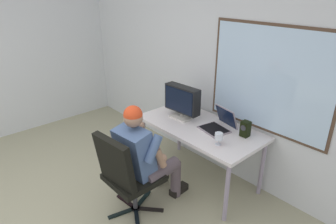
{
  "coord_description": "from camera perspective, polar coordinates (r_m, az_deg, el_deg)",
  "views": [
    {
      "loc": [
        2.29,
        -0.48,
        2.29
      ],
      "look_at": [
        0.17,
        1.42,
        1.04
      ],
      "focal_mm": 31.55,
      "sensor_mm": 36.0,
      "label": 1
    }
  ],
  "objects": [
    {
      "name": "wall_rear",
      "position": [
        3.72,
        9.13,
        8.56
      ],
      "size": [
        5.4,
        0.08,
        2.67
      ],
      "color": "silver",
      "rests_on": "ground"
    },
    {
      "name": "laptop",
      "position": [
        3.43,
        9.94,
        -2.21
      ],
      "size": [
        0.37,
        0.4,
        0.25
      ],
      "color": "gray",
      "rests_on": "desk"
    },
    {
      "name": "office_chair",
      "position": [
        3.06,
        -8.33,
        -11.47
      ],
      "size": [
        0.59,
        0.61,
        0.97
      ],
      "color": "black",
      "rests_on": "ground"
    },
    {
      "name": "desk",
      "position": [
        3.52,
        6.18,
        -3.62
      ],
      "size": [
        1.49,
        0.77,
        0.75
      ],
      "color": "#958A9F",
      "rests_on": "ground"
    },
    {
      "name": "crt_monitor",
      "position": [
        3.6,
        2.74,
        2.33
      ],
      "size": [
        0.48,
        0.22,
        0.41
      ],
      "color": "beige",
      "rests_on": "desk"
    },
    {
      "name": "wine_glass",
      "position": [
        3.09,
        9.78,
        -4.77
      ],
      "size": [
        0.08,
        0.08,
        0.13
      ],
      "color": "silver",
      "rests_on": "desk"
    },
    {
      "name": "person_seated",
      "position": [
        3.15,
        -4.56,
        -8.14
      ],
      "size": [
        0.56,
        0.81,
        1.22
      ],
      "color": "#594C53",
      "rests_on": "ground"
    },
    {
      "name": "desk_speaker",
      "position": [
        3.31,
        14.71,
        -3.17
      ],
      "size": [
        0.09,
        0.09,
        0.18
      ],
      "color": "black",
      "rests_on": "desk"
    }
  ]
}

